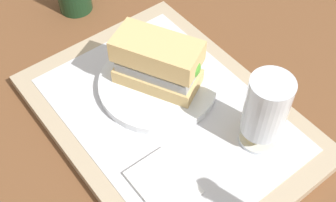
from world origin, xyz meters
The scene contains 7 objects.
ground_plane centered at (0.00, 0.00, 0.00)m, with size 3.00×3.00×0.00m, color brown.
tray centered at (0.00, 0.00, 0.01)m, with size 0.44×0.32×0.02m, color tan.
placemat centered at (0.00, 0.00, 0.02)m, with size 0.38×0.27×0.00m, color silver.
plate centered at (-0.05, 0.02, 0.03)m, with size 0.19×0.19×0.01m, color white.
sandwich centered at (-0.05, 0.02, 0.08)m, with size 0.14×0.12×0.08m.
beer_glass centered at (0.12, 0.07, 0.09)m, with size 0.06×0.06×0.12m.
napkin_folded centered at (0.09, -0.08, 0.02)m, with size 0.09×0.07×0.01m, color white.
Camera 1 is at (0.32, -0.25, 0.56)m, focal length 47.07 mm.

